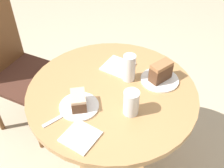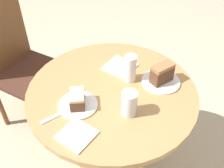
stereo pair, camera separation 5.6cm
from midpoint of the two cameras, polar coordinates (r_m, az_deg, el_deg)
The scene contains 11 objects.
table at distance 1.48m, azimuth 1.10°, elevation -6.63°, with size 0.88×0.88×0.77m.
chair at distance 2.02m, azimuth -18.20°, elevation 3.71°, with size 0.53×0.52×0.96m.
plate_near at distance 1.27m, azimuth -6.16°, elevation -4.57°, with size 0.19×0.19×0.01m.
plate_far at distance 1.41m, azimuth 11.69°, elevation 0.52°, with size 0.20×0.20×0.01m.
cake_slice_near at distance 1.24m, azimuth -6.29°, elevation -3.28°, with size 0.12×0.12×0.07m.
cake_slice_far at distance 1.38m, azimuth 12.00°, elevation 2.27°, with size 0.13×0.09×0.10m.
glass_lemonade at distance 1.37m, azimuth 5.16°, elevation 3.11°, with size 0.06×0.06×0.15m.
glass_water at distance 1.20m, azimuth 5.12°, elevation -4.43°, with size 0.07×0.07×0.13m.
napkin_stack at distance 1.49m, azimuth 2.81°, elevation 3.76°, with size 0.17×0.17×0.01m.
fork at distance 1.24m, azimuth -10.88°, elevation -6.87°, with size 0.15×0.05×0.00m.
napkin_side at distance 1.15m, azimuth -6.28°, elevation -11.00°, with size 0.15×0.15×0.01m.
Camera 2 is at (-0.75, -0.64, 1.68)m, focal length 42.00 mm.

